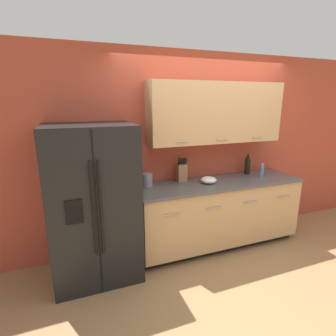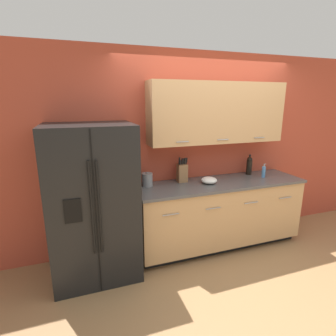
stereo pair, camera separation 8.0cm
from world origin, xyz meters
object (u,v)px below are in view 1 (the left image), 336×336
(soap_dispenser, at_px, (262,171))
(steel_canister, at_px, (147,180))
(wine_bottle, at_px, (248,165))
(mixing_bowl, at_px, (209,180))
(refrigerator, at_px, (94,203))
(knife_block, at_px, (182,172))

(soap_dispenser, height_order, steel_canister, soap_dispenser)
(wine_bottle, xyz_separation_m, mixing_bowl, (-0.75, -0.19, -0.09))
(mixing_bowl, bearing_deg, steel_canister, 168.63)
(refrigerator, distance_m, steel_canister, 0.72)
(mixing_bowl, bearing_deg, wine_bottle, 14.48)
(knife_block, height_order, mixing_bowl, knife_block)
(knife_block, height_order, steel_canister, knife_block)
(refrigerator, bearing_deg, steel_canister, 17.15)
(knife_block, relative_size, mixing_bowl, 1.62)
(knife_block, distance_m, wine_bottle, 1.06)
(wine_bottle, bearing_deg, knife_block, -179.27)
(mixing_bowl, bearing_deg, knife_block, 149.46)
(knife_block, relative_size, steel_canister, 1.83)
(knife_block, height_order, soap_dispenser, knife_block)
(soap_dispenser, distance_m, steel_canister, 1.65)
(soap_dispenser, relative_size, mixing_bowl, 0.95)
(knife_block, xyz_separation_m, steel_canister, (-0.48, -0.02, -0.05))
(wine_bottle, relative_size, soap_dispenser, 1.50)
(refrigerator, bearing_deg, wine_bottle, 6.29)
(knife_block, xyz_separation_m, mixing_bowl, (0.31, -0.18, -0.09))
(wine_bottle, distance_m, soap_dispenser, 0.23)
(soap_dispenser, height_order, mixing_bowl, soap_dispenser)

